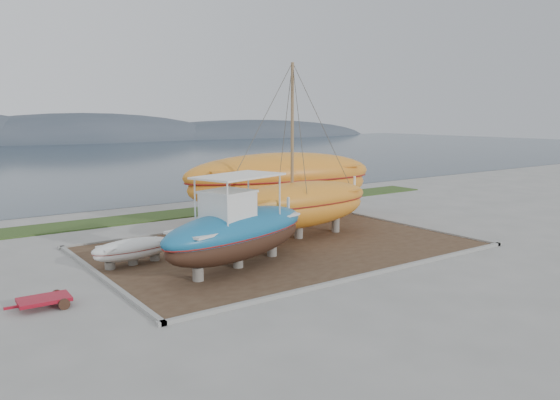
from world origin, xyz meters
TOP-DOWN VIEW (x-y plane):
  - ground at (0.00, 0.00)m, footprint 140.00×140.00m
  - dirt_patch at (0.00, 4.00)m, footprint 18.00×12.00m
  - curb_frame at (0.00, 4.00)m, footprint 18.60×12.60m
  - grass_strip at (0.00, 15.50)m, footprint 44.00×3.00m
  - sea at (0.00, 70.00)m, footprint 260.00×100.00m
  - blue_caique at (-3.82, 2.02)m, footprint 8.73×4.98m
  - white_dinghy at (-7.35, 5.11)m, footprint 3.84×1.77m
  - orange_sailboat at (1.76, 4.95)m, footprint 9.32×2.97m
  - orange_bare_hull at (3.91, 9.56)m, footprint 12.98×5.79m
  - red_trailer at (-11.77, 1.79)m, footprint 2.58×1.36m

SIDE VIEW (x-z plane):
  - ground at x=0.00m, z-range 0.00..0.00m
  - sea at x=0.00m, z-range -0.02..0.02m
  - dirt_patch at x=0.00m, z-range 0.00..0.06m
  - grass_strip at x=0.00m, z-range 0.00..0.08m
  - curb_frame at x=0.00m, z-range 0.00..0.15m
  - red_trailer at x=-11.77m, z-range 0.00..0.36m
  - white_dinghy at x=-7.35m, z-range 0.06..1.18m
  - blue_caique at x=-3.82m, z-range 0.06..4.07m
  - orange_bare_hull at x=3.91m, z-range 0.06..4.17m
  - orange_sailboat at x=1.76m, z-range 0.06..9.20m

